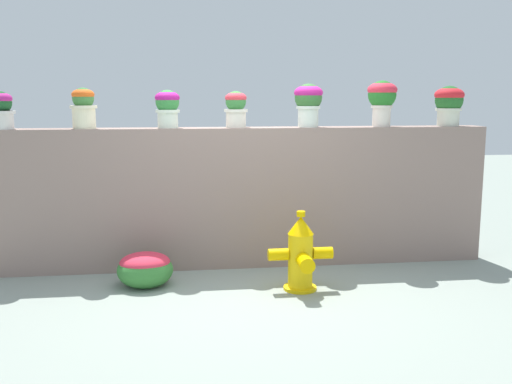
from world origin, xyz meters
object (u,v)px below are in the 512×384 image
potted_plant_0 (0,108)px  potted_plant_2 (167,105)px  potted_plant_6 (449,102)px  potted_plant_1 (83,106)px  flower_bush_left (145,268)px  potted_plant_4 (308,100)px  potted_plant_3 (236,107)px  fire_hydrant (301,255)px  potted_plant_5 (382,97)px

potted_plant_0 → potted_plant_2: (1.68, 0.05, 0.02)m
potted_plant_6 → potted_plant_1: bearing=-179.7°
potted_plant_2 → flower_bush_left: bearing=-111.2°
potted_plant_4 → potted_plant_6: (1.61, 0.01, -0.02)m
potted_plant_0 → potted_plant_1: potted_plant_1 is taller
potted_plant_3 → fire_hydrant: potted_plant_3 is taller
potted_plant_6 → potted_plant_2: bearing=179.8°
fire_hydrant → potted_plant_3: bearing=118.2°
potted_plant_4 → flower_bush_left: (-1.76, -0.61, -1.63)m
potted_plant_1 → potted_plant_6: 3.99m
potted_plant_4 → potted_plant_6: bearing=0.3°
potted_plant_6 → flower_bush_left: size_ratio=0.82×
potted_plant_2 → potted_plant_3: potted_plant_2 is taller
potted_plant_1 → flower_bush_left: bearing=-44.4°
potted_plant_0 → flower_bush_left: (1.43, -0.58, -1.56)m
potted_plant_6 → fire_hydrant: (-1.87, -0.95, -1.45)m
potted_plant_2 → potted_plant_0: bearing=-178.2°
flower_bush_left → potted_plant_6: bearing=10.4°
potted_plant_5 → potted_plant_0: bearing=-179.7°
potted_plant_3 → potted_plant_6: bearing=-0.8°
potted_plant_5 → flower_bush_left: bearing=-166.9°
potted_plant_5 → potted_plant_6: potted_plant_5 is taller
potted_plant_4 → potted_plant_0: bearing=-179.4°
potted_plant_6 → potted_plant_3: bearing=179.2°
fire_hydrant → potted_plant_2: bearing=142.7°
potted_plant_1 → potted_plant_4: 2.37m
potted_plant_5 → flower_bush_left: 3.14m
potted_plant_1 → potted_plant_3: potted_plant_1 is taller
potted_plant_5 → fire_hydrant: size_ratio=0.65×
potted_plant_4 → potted_plant_3: bearing=176.9°
potted_plant_5 → potted_plant_4: bearing=179.1°
potted_plant_0 → flower_bush_left: bearing=-22.1°
potted_plant_1 → potted_plant_4: size_ratio=0.90×
potted_plant_1 → potted_plant_2: size_ratio=1.06×
potted_plant_6 → potted_plant_4: bearing=-179.7°
potted_plant_3 → potted_plant_6: potted_plant_6 is taller
potted_plant_4 → flower_bush_left: potted_plant_4 is taller
potted_plant_0 → potted_plant_2: potted_plant_2 is taller
potted_plant_0 → potted_plant_1: bearing=1.3°
flower_bush_left → potted_plant_5: bearing=13.1°
potted_plant_5 → flower_bush_left: potted_plant_5 is taller
potted_plant_1 → flower_bush_left: size_ratio=0.77×
potted_plant_1 → fire_hydrant: size_ratio=0.54×
potted_plant_4 → flower_bush_left: size_ratio=0.85×
potted_plant_2 → potted_plant_1: bearing=-177.8°
potted_plant_4 → fire_hydrant: 1.76m
potted_plant_4 → potted_plant_6: 1.61m
fire_hydrant → potted_plant_1: bearing=156.4°
potted_plant_1 → potted_plant_4: potted_plant_4 is taller
potted_plant_2 → potted_plant_6: potted_plant_6 is taller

